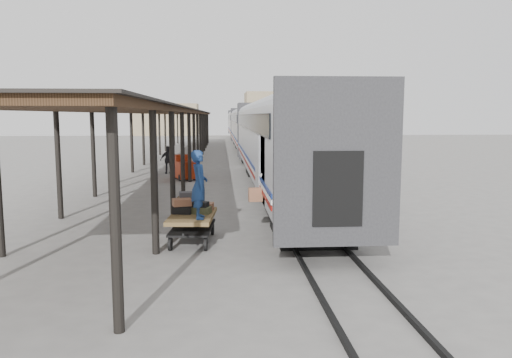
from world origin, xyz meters
The scene contains 11 objects.
ground centered at (0.00, 0.00, 0.00)m, with size 160.00×160.00×0.00m, color slate.
train centered at (3.19, 33.79, 2.69)m, with size 3.45×76.01×4.01m.
canopy centered at (-3.40, 24.00, 4.00)m, with size 4.90×64.30×4.15m.
rails centered at (3.20, 34.00, 0.06)m, with size 1.54×150.00×0.12m.
building_far centered at (14.00, 78.00, 4.00)m, with size 18.00×10.00×8.00m, color tan.
building_left centered at (-10.00, 82.00, 3.00)m, with size 12.00×8.00×6.00m, color tan.
baggage_cart centered at (-0.42, -0.81, 0.65)m, with size 1.44×2.49×0.86m.
suitcase_stack centered at (-0.47, -0.46, 1.08)m, with size 1.25×1.07×0.60m.
luggage_tug centered at (-1.73, 14.03, 0.67)m, with size 1.50×1.88×1.45m.
porter centered at (-0.17, -1.46, 1.83)m, with size 0.71×0.47×1.95m, color navy.
pedestrian centered at (-2.97, 17.09, 0.90)m, with size 1.06×0.44×1.81m, color black.
Camera 1 is at (0.47, -15.48, 3.77)m, focal length 35.00 mm.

